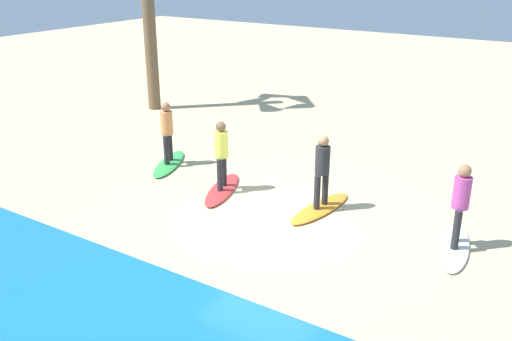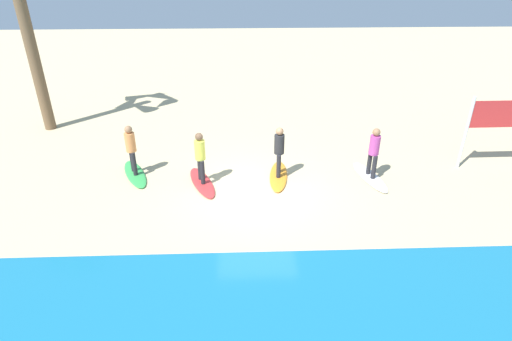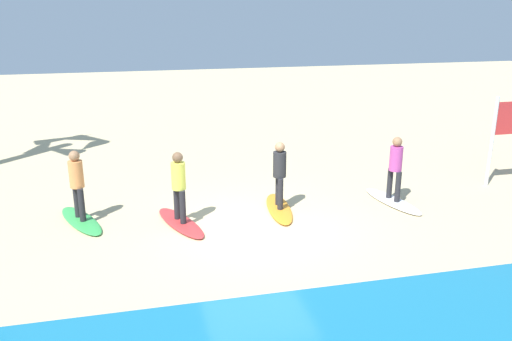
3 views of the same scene
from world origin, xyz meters
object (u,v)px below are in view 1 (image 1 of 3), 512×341
(surfboard_orange, at_px, (320,208))
(surfboard_red, at_px, (222,189))
(surfer_red, at_px, (221,150))
(surfer_orange, at_px, (322,166))
(surfer_white, at_px, (461,200))
(surfboard_green, at_px, (169,164))
(surfboard_white, at_px, (454,247))
(surfer_green, at_px, (167,128))

(surfboard_orange, height_order, surfboard_red, same)
(surfboard_orange, bearing_deg, surfer_red, -75.90)
(surfer_orange, bearing_deg, surfer_white, 176.54)
(surfer_orange, relative_size, surfboard_green, 0.78)
(surfer_red, bearing_deg, surfboard_orange, -172.37)
(surfboard_white, relative_size, surfer_white, 1.28)
(surfboard_white, height_order, surfboard_orange, same)
(surfboard_white, relative_size, surfboard_green, 1.00)
(surfer_white, relative_size, surfer_orange, 1.00)
(surfboard_white, bearing_deg, surfboard_red, -100.04)
(surfer_orange, distance_m, surfer_red, 2.47)
(surfer_white, height_order, surfer_green, same)
(surfboard_white, relative_size, surfboard_red, 1.00)
(surfboard_white, distance_m, surfboard_green, 7.67)
(surfer_red, xyz_separation_m, surfboard_green, (2.24, -0.66, -0.99))
(surfboard_white, bearing_deg, surfboard_orange, -105.08)
(surfer_orange, bearing_deg, surfer_green, -4.00)
(surfer_red, bearing_deg, surfer_orange, -172.37)
(surfboard_orange, height_order, surfer_red, surfer_red)
(surfboard_orange, bearing_deg, surfboard_white, 93.01)
(surfboard_red, relative_size, surfer_green, 1.28)
(surfer_orange, height_order, surfboard_red, surfer_orange)
(surfer_red, bearing_deg, surfboard_red, -90.00)
(surfboard_white, xyz_separation_m, surfer_red, (5.41, 0.15, 0.99))
(surfboard_red, distance_m, surfboard_green, 2.34)
(surfer_white, bearing_deg, surfer_red, 1.58)
(surfer_white, xyz_separation_m, surfer_orange, (2.96, -0.18, 0.00))
(surfer_orange, bearing_deg, surfboard_green, -4.00)
(surfboard_red, bearing_deg, surfer_green, -125.86)
(surfer_red, bearing_deg, surfboard_white, -178.42)
(surfboard_orange, distance_m, surfer_green, 4.81)
(surfboard_green, bearing_deg, surfboard_orange, 62.09)
(surfboard_green, relative_size, surfer_green, 1.28)
(surfboard_white, bearing_deg, surfer_green, -105.41)
(surfboard_orange, relative_size, surfboard_green, 1.00)
(surfboard_white, height_order, surfboard_red, same)
(surfboard_orange, height_order, surfer_orange, surfer_orange)
(surfboard_orange, xyz_separation_m, surfer_green, (4.70, -0.33, 0.99))
(surfboard_white, distance_m, surfboard_red, 5.41)
(surfboard_white, bearing_deg, surfer_white, -0.00)
(surfboard_red, bearing_deg, surfer_red, -19.55)
(surfer_orange, xyz_separation_m, surfboard_red, (2.45, 0.33, -0.99))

